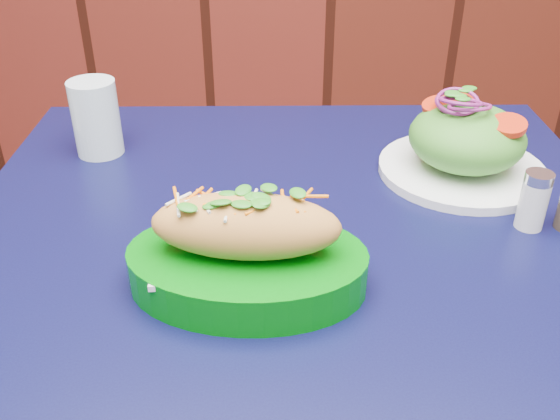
{
  "coord_description": "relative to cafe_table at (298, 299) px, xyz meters",
  "views": [
    {
      "loc": [
        -0.06,
        0.98,
        1.14
      ],
      "look_at": [
        -0.08,
        1.52,
        0.81
      ],
      "focal_mm": 40.0,
      "sensor_mm": 36.0,
      "label": 1
    }
  ],
  "objects": [
    {
      "name": "salt_shaker",
      "position": [
        0.27,
        0.04,
        0.12
      ],
      "size": [
        0.03,
        0.03,
        0.07
      ],
      "color": "white",
      "rests_on": "cafe_table"
    },
    {
      "name": "banh_mi_basket",
      "position": [
        -0.05,
        -0.09,
        0.13
      ],
      "size": [
        0.24,
        0.16,
        0.11
      ],
      "rotation": [
        0.0,
        0.0,
        -0.02
      ],
      "color": "#006D09",
      "rests_on": "cafe_table"
    },
    {
      "name": "water_glass",
      "position": [
        -0.29,
        0.21,
        0.14
      ],
      "size": [
        0.07,
        0.07,
        0.11
      ],
      "primitive_type": "cylinder",
      "color": "silver",
      "rests_on": "cafe_table"
    },
    {
      "name": "cafe_table",
      "position": [
        0.0,
        0.0,
        0.0
      ],
      "size": [
        0.85,
        0.85,
        0.75
      ],
      "rotation": [
        0.0,
        0.0,
        0.06
      ],
      "color": "black",
      "rests_on": "ground"
    },
    {
      "name": "salad_plate",
      "position": [
        0.21,
        0.17,
        0.13
      ],
      "size": [
        0.22,
        0.22,
        0.11
      ],
      "rotation": [
        0.0,
        0.0,
        -0.13
      ],
      "color": "white",
      "rests_on": "cafe_table"
    }
  ]
}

